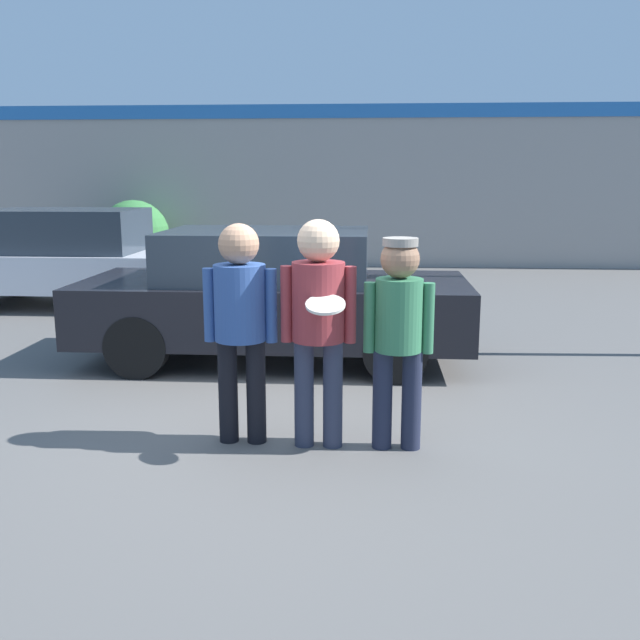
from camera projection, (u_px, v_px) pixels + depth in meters
name	position (u px, v px, depth m)	size (l,w,h in m)	color
ground_plane	(282.00, 429.00, 5.86)	(56.00, 56.00, 0.00)	#5B5956
storefront_building	(341.00, 185.00, 16.06)	(24.00, 0.22, 3.58)	gray
person_left	(240.00, 313.00, 5.40)	(0.56, 0.39, 1.70)	black
person_middle_with_frisbee	(318.00, 312.00, 5.30)	(0.56, 0.62, 1.74)	#2D3347
person_right	(399.00, 325.00, 5.28)	(0.52, 0.35, 1.61)	#1E2338
parked_car_near	(273.00, 295.00, 7.94)	(4.26, 1.85, 1.46)	black
parked_car_far	(72.00, 258.00, 11.28)	(4.46, 1.79, 1.53)	silver
shrub	(134.00, 235.00, 15.66)	(1.52, 1.52, 1.52)	#387A3D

